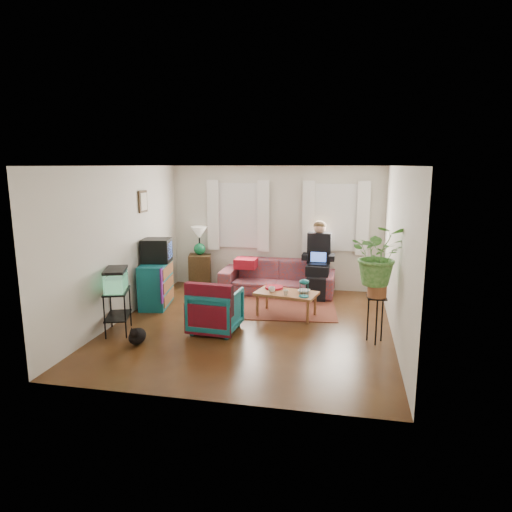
% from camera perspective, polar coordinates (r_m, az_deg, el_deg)
% --- Properties ---
extents(floor, '(4.50, 5.00, 0.01)m').
position_cam_1_polar(floor, '(7.63, -0.60, -8.71)').
color(floor, '#4F2B14').
rests_on(floor, ground).
extents(ceiling, '(4.50, 5.00, 0.01)m').
position_cam_1_polar(ceiling, '(7.17, -0.65, 11.21)').
color(ceiling, white).
rests_on(ceiling, wall_back).
extents(wall_back, '(4.50, 0.01, 2.60)m').
position_cam_1_polar(wall_back, '(9.72, 2.47, 3.54)').
color(wall_back, silver).
rests_on(wall_back, floor).
extents(wall_front, '(4.50, 0.01, 2.60)m').
position_cam_1_polar(wall_front, '(4.93, -6.74, -4.19)').
color(wall_front, silver).
rests_on(wall_front, floor).
extents(wall_left, '(0.01, 5.00, 2.60)m').
position_cam_1_polar(wall_left, '(8.06, -16.47, 1.47)').
color(wall_left, silver).
rests_on(wall_left, floor).
extents(wall_right, '(0.01, 5.00, 2.60)m').
position_cam_1_polar(wall_right, '(7.17, 17.24, 0.25)').
color(wall_right, silver).
rests_on(wall_right, floor).
extents(window_left, '(1.08, 0.04, 1.38)m').
position_cam_1_polar(window_left, '(9.83, -2.17, 5.09)').
color(window_left, white).
rests_on(window_left, wall_back).
extents(window_right, '(1.08, 0.04, 1.38)m').
position_cam_1_polar(window_right, '(9.55, 9.91, 4.75)').
color(window_right, white).
rests_on(window_right, wall_back).
extents(curtains_left, '(1.36, 0.06, 1.50)m').
position_cam_1_polar(curtains_left, '(9.75, -2.28, 5.04)').
color(curtains_left, white).
rests_on(curtains_left, wall_back).
extents(curtains_right, '(1.36, 0.06, 1.50)m').
position_cam_1_polar(curtains_right, '(9.48, 9.90, 4.70)').
color(curtains_right, white).
rests_on(curtains_right, wall_back).
extents(picture_frame, '(0.04, 0.32, 0.40)m').
position_cam_1_polar(picture_frame, '(8.72, -13.90, 6.62)').
color(picture_frame, '#3D2616').
rests_on(picture_frame, wall_left).
extents(area_rug, '(2.15, 1.79, 0.01)m').
position_cam_1_polar(area_rug, '(8.60, 3.16, -6.34)').
color(area_rug, maroon).
rests_on(area_rug, floor).
extents(sofa, '(2.33, 0.94, 0.91)m').
position_cam_1_polar(sofa, '(9.42, 2.69, -1.96)').
color(sofa, brown).
rests_on(sofa, floor).
extents(seated_person, '(0.59, 0.72, 1.38)m').
position_cam_1_polar(seated_person, '(9.27, 7.80, -0.77)').
color(seated_person, black).
rests_on(seated_person, sofa).
extents(side_table, '(0.57, 0.57, 0.69)m').
position_cam_1_polar(side_table, '(10.12, -7.00, -1.74)').
color(side_table, '#402218').
rests_on(side_table, floor).
extents(table_lamp, '(0.43, 0.43, 0.63)m').
position_cam_1_polar(table_lamp, '(10.00, -7.08, 1.82)').
color(table_lamp, white).
rests_on(table_lamp, side_table).
extents(dresser, '(0.60, 0.98, 0.82)m').
position_cam_1_polar(dresser, '(8.78, -12.40, -3.48)').
color(dresser, '#104F61').
rests_on(dresser, floor).
extents(crt_tv, '(0.57, 0.54, 0.44)m').
position_cam_1_polar(crt_tv, '(8.73, -12.32, 0.69)').
color(crt_tv, black).
rests_on(crt_tv, dresser).
extents(aquarium_stand, '(0.52, 0.69, 0.69)m').
position_cam_1_polar(aquarium_stand, '(7.56, -16.89, -6.67)').
color(aquarium_stand, black).
rests_on(aquarium_stand, floor).
extents(aquarium, '(0.47, 0.63, 0.36)m').
position_cam_1_polar(aquarium, '(7.42, -17.12, -2.81)').
color(aquarium, '#7FD899').
rests_on(aquarium, aquarium_stand).
extents(black_cat, '(0.29, 0.39, 0.30)m').
position_cam_1_polar(black_cat, '(7.06, -14.62, -9.48)').
color(black_cat, black).
rests_on(black_cat, floor).
extents(armchair, '(0.78, 0.74, 0.75)m').
position_cam_1_polar(armchair, '(7.32, -5.07, -6.52)').
color(armchair, '#105E62').
rests_on(armchair, floor).
extents(serape_throw, '(0.77, 0.23, 0.62)m').
position_cam_1_polar(serape_throw, '(7.02, -5.94, -5.99)').
color(serape_throw, '#9E0A0A').
rests_on(serape_throw, armchair).
extents(coffee_table, '(1.15, 0.78, 0.44)m').
position_cam_1_polar(coffee_table, '(8.05, 3.80, -6.02)').
color(coffee_table, brown).
rests_on(coffee_table, floor).
extents(cup_a, '(0.14, 0.14, 0.09)m').
position_cam_1_polar(cup_a, '(7.97, 1.98, -4.21)').
color(cup_a, white).
rests_on(cup_a, coffee_table).
extents(cup_b, '(0.11, 0.11, 0.09)m').
position_cam_1_polar(cup_b, '(7.80, 3.73, -4.58)').
color(cup_b, beige).
rests_on(cup_b, coffee_table).
extents(bowl, '(0.24, 0.24, 0.05)m').
position_cam_1_polar(bowl, '(7.98, 6.00, -4.40)').
color(bowl, white).
rests_on(bowl, coffee_table).
extents(snack_tray, '(0.39, 0.39, 0.04)m').
position_cam_1_polar(snack_tray, '(8.21, 2.28, -3.95)').
color(snack_tray, '#B21414').
rests_on(snack_tray, coffee_table).
extents(birdcage, '(0.20, 0.20, 0.31)m').
position_cam_1_polar(birdcage, '(7.71, 6.02, -3.99)').
color(birdcage, '#115B6B').
rests_on(birdcage, coffee_table).
extents(plant_stand, '(0.32, 0.32, 0.71)m').
position_cam_1_polar(plant_stand, '(7.07, 14.70, -7.70)').
color(plant_stand, black).
rests_on(plant_stand, floor).
extents(potted_plant, '(0.85, 0.75, 0.90)m').
position_cam_1_polar(potted_plant, '(6.85, 15.05, -1.01)').
color(potted_plant, '#599947').
rests_on(potted_plant, plant_stand).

